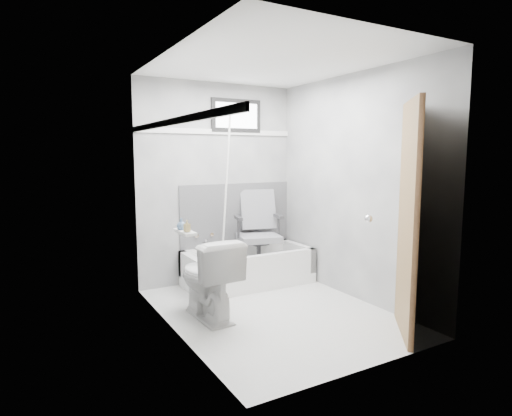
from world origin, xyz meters
TOP-DOWN VIEW (x-y plane):
  - floor at (0.00, 0.00)m, footprint 2.60×2.60m
  - ceiling at (0.00, 0.00)m, footprint 2.60×2.60m
  - wall_back at (0.00, 1.30)m, footprint 2.00×0.02m
  - wall_front at (0.00, -1.30)m, footprint 2.00×0.02m
  - wall_left at (-1.00, 0.00)m, footprint 0.02×2.60m
  - wall_right at (1.00, 0.00)m, footprint 0.02×2.60m
  - bathtub at (0.22, 0.93)m, footprint 1.50×0.70m
  - office_chair at (0.39, 0.98)m, footprint 0.70×0.70m
  - toilet at (-0.62, 0.18)m, footprint 0.47×0.80m
  - door at (0.98, -1.28)m, footprint 0.78×0.78m
  - window at (0.25, 1.29)m, footprint 0.66×0.04m
  - backerboard at (0.25, 1.29)m, footprint 1.50×0.02m
  - trim_back at (0.00, 1.29)m, footprint 2.00×0.02m
  - trim_left at (-0.99, 0.00)m, footprint 0.02×2.60m
  - pole at (-0.01, 1.06)m, footprint 0.02×0.31m
  - shelf at (-0.93, -0.07)m, footprint 0.10×0.32m
  - soap_bottle_a at (-0.94, -0.15)m, footprint 0.05×0.05m
  - soap_bottle_b at (-0.94, -0.01)m, footprint 0.11×0.11m
  - faucet at (-0.20, 1.27)m, footprint 0.26×0.10m

SIDE VIEW (x-z plane):
  - floor at x=0.00m, z-range 0.00..0.00m
  - bathtub at x=0.22m, z-range 0.00..0.42m
  - toilet at x=-0.62m, z-range 0.00..0.77m
  - faucet at x=-0.20m, z-range 0.47..0.63m
  - office_chair at x=0.39m, z-range 0.12..1.12m
  - backerboard at x=0.25m, z-range 0.41..1.19m
  - shelf at x=-0.93m, z-range 0.89..0.91m
  - soap_bottle_b at x=-0.94m, z-range 0.91..1.01m
  - soap_bottle_a at x=-0.94m, z-range 0.92..1.01m
  - door at x=0.98m, z-range 0.00..2.00m
  - pole at x=-0.01m, z-range 0.08..2.02m
  - wall_back at x=0.00m, z-range 0.00..2.40m
  - wall_front at x=0.00m, z-range 0.00..2.40m
  - wall_left at x=-1.00m, z-range 0.00..2.40m
  - wall_right at x=1.00m, z-range 0.00..2.40m
  - trim_back at x=0.00m, z-range 1.79..1.85m
  - trim_left at x=-0.99m, z-range 1.79..1.85m
  - window at x=0.25m, z-range 1.82..2.22m
  - ceiling at x=0.00m, z-range 2.40..2.40m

